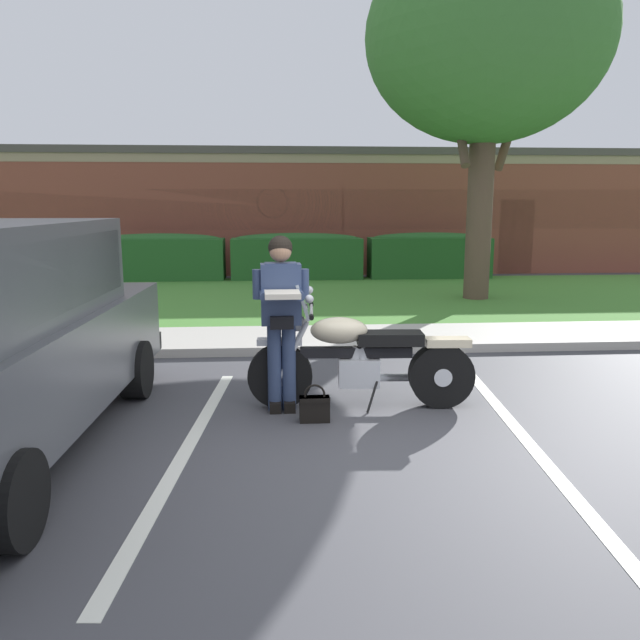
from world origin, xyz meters
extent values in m
plane|color=#424247|center=(0.00, 0.00, 0.00)|extent=(140.00, 140.00, 0.00)
cube|color=#B7B2A8|center=(0.00, 3.43, 0.06)|extent=(60.00, 0.20, 0.12)
cube|color=#B7B2A8|center=(0.00, 4.28, 0.04)|extent=(60.00, 1.50, 0.08)
cube|color=#478433|center=(0.00, 8.37, 0.03)|extent=(60.00, 6.67, 0.06)
cube|color=silver|center=(-1.75, 0.20, 0.00)|extent=(0.49, 4.39, 0.01)
cube|color=silver|center=(1.13, 0.20, 0.00)|extent=(0.49, 4.39, 0.01)
cylinder|color=black|center=(-0.96, 1.22, 0.32)|extent=(0.64, 0.14, 0.64)
cylinder|color=silver|center=(-0.96, 1.22, 0.32)|extent=(0.19, 0.13, 0.18)
cylinder|color=black|center=(0.63, 1.13, 0.32)|extent=(0.65, 0.22, 0.64)
cylinder|color=silver|center=(0.63, 1.13, 0.32)|extent=(0.19, 0.21, 0.18)
cube|color=silver|center=(-0.96, 1.22, 0.67)|extent=(0.45, 0.17, 0.06)
cube|color=beige|center=(0.68, 1.13, 0.66)|extent=(0.45, 0.23, 0.08)
cylinder|color=silver|center=(-0.83, 1.13, 0.60)|extent=(0.31, 0.06, 0.58)
cylinder|color=silver|center=(-0.82, 1.29, 0.60)|extent=(0.31, 0.06, 0.58)
sphere|color=silver|center=(-0.79, 1.21, 0.86)|extent=(0.17, 0.17, 0.17)
cylinder|color=silver|center=(-0.65, 1.20, 0.98)|extent=(0.07, 0.72, 0.03)
cylinder|color=black|center=(-0.67, 0.84, 0.98)|extent=(0.05, 0.10, 0.04)
cylinder|color=black|center=(-0.63, 1.56, 0.98)|extent=(0.05, 0.10, 0.04)
sphere|color=silver|center=(-0.69, 0.91, 1.14)|extent=(0.08, 0.08, 0.08)
sphere|color=silver|center=(-0.66, 1.50, 1.14)|extent=(0.08, 0.08, 0.08)
cube|color=#B2BCC6|center=(-0.73, 1.21, 1.08)|extent=(0.16, 0.37, 0.35)
cube|color=black|center=(-0.22, 1.18, 0.56)|extent=(1.10, 0.16, 0.10)
ellipsoid|color=beige|center=(-0.39, 1.19, 0.78)|extent=(0.58, 0.35, 0.26)
cube|color=black|center=(0.11, 1.16, 0.70)|extent=(0.66, 0.32, 0.12)
cube|color=silver|center=(-0.19, 1.18, 0.36)|extent=(0.41, 0.26, 0.28)
cylinder|color=silver|center=(-0.22, 1.18, 0.52)|extent=(0.18, 0.13, 0.21)
cylinder|color=silver|center=(-0.15, 1.17, 0.52)|extent=(0.18, 0.13, 0.21)
cylinder|color=silver|center=(0.19, 1.29, 0.26)|extent=(0.60, 0.11, 0.08)
cylinder|color=silver|center=(0.39, 1.28, 0.26)|extent=(0.60, 0.11, 0.08)
cylinder|color=black|center=(-0.08, 1.01, 0.15)|extent=(0.13, 0.11, 0.30)
cube|color=black|center=(-0.88, 1.13, 0.05)|extent=(0.12, 0.24, 0.10)
cube|color=black|center=(-1.02, 1.12, 0.05)|extent=(0.12, 0.24, 0.10)
cylinder|color=navy|center=(-0.88, 1.15, 0.43)|extent=(0.14, 0.14, 0.86)
cylinder|color=navy|center=(-1.02, 1.14, 0.43)|extent=(0.14, 0.14, 0.86)
cube|color=navy|center=(-0.95, 1.14, 1.15)|extent=(0.39, 0.23, 0.58)
cube|color=navy|center=(-0.95, 1.14, 1.42)|extent=(0.31, 0.21, 0.06)
sphere|color=#A87A5B|center=(-0.95, 1.14, 1.56)|extent=(0.21, 0.21, 0.21)
sphere|color=black|center=(-0.95, 1.16, 1.59)|extent=(0.23, 0.23, 0.23)
cube|color=black|center=(-0.94, 1.01, 0.90)|extent=(0.22, 0.11, 0.12)
cylinder|color=navy|center=(-0.78, 0.99, 1.17)|extent=(0.10, 0.34, 0.09)
cylinder|color=navy|center=(-1.10, 0.98, 1.17)|extent=(0.10, 0.34, 0.09)
cylinder|color=navy|center=(-0.73, 1.13, 1.25)|extent=(0.10, 0.10, 0.28)
cylinder|color=navy|center=(-1.17, 1.12, 1.25)|extent=(0.10, 0.10, 0.28)
cube|color=beige|center=(-0.94, 0.84, 1.19)|extent=(0.33, 0.33, 0.05)
cube|color=black|center=(-0.65, 0.78, 0.12)|extent=(0.28, 0.12, 0.24)
cube|color=black|center=(-0.65, 0.77, 0.22)|extent=(0.28, 0.13, 0.04)
torus|color=black|center=(-0.65, 0.78, 0.26)|extent=(0.20, 0.02, 0.20)
cube|color=black|center=(-2.57, 0.05, 1.48)|extent=(0.14, 2.73, 0.55)
cube|color=black|center=(-3.36, 1.31, 1.44)|extent=(1.57, 0.30, 0.51)
cube|color=black|center=(-3.31, 2.62, 0.40)|extent=(1.90, 0.17, 0.20)
cylinder|color=black|center=(-2.46, 1.65, 0.30)|extent=(0.26, 0.61, 0.60)
cylinder|color=black|center=(-2.57, -1.26, 0.30)|extent=(0.26, 0.61, 0.60)
cylinder|color=brown|center=(3.16, 7.81, 1.69)|extent=(0.51, 0.51, 3.38)
ellipsoid|color=#3D7A33|center=(3.16, 7.81, 5.15)|extent=(4.72, 4.72, 4.01)
cylinder|color=brown|center=(3.69, 7.81, 3.36)|extent=(0.18, 1.20, 1.43)
cylinder|color=brown|center=(2.69, 7.81, 3.40)|extent=(0.18, 1.08, 1.50)
cube|color=#235623|center=(-3.90, 11.54, 0.55)|extent=(3.25, 0.90, 1.10)
ellipsoid|color=#235623|center=(-3.90, 11.54, 1.10)|extent=(3.08, 0.84, 0.28)
cube|color=#235623|center=(-0.40, 11.54, 0.55)|extent=(3.37, 0.90, 1.10)
ellipsoid|color=#235623|center=(-0.40, 11.54, 1.10)|extent=(3.20, 0.84, 0.28)
cube|color=#235623|center=(3.09, 11.54, 0.55)|extent=(3.18, 0.90, 1.10)
ellipsoid|color=#235623|center=(3.09, 11.54, 1.10)|extent=(3.02, 0.84, 0.28)
cube|color=brown|center=(0.93, 17.28, 1.65)|extent=(24.78, 9.15, 3.31)
cube|color=#998466|center=(0.93, 12.75, 3.19)|extent=(24.78, 0.10, 0.24)
cube|color=#4C4742|center=(0.93, 17.28, 3.41)|extent=(25.03, 9.24, 0.20)
cube|color=#1E282D|center=(0.93, 12.74, 1.82)|extent=(21.06, 0.06, 1.10)
cube|color=brown|center=(-7.50, 12.73, 1.82)|extent=(0.08, 0.04, 1.20)
cube|color=brown|center=(-3.29, 12.73, 1.82)|extent=(0.08, 0.04, 1.20)
cube|color=brown|center=(0.93, 12.73, 1.82)|extent=(0.08, 0.04, 1.20)
cube|color=brown|center=(5.14, 12.73, 1.82)|extent=(0.08, 0.04, 1.20)
cube|color=brown|center=(9.35, 12.73, 1.82)|extent=(0.08, 0.04, 1.20)
cube|color=#473323|center=(5.88, 12.75, 1.05)|extent=(1.00, 0.08, 2.10)
camera|label=1|loc=(-1.02, -4.79, 2.01)|focal=35.26mm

